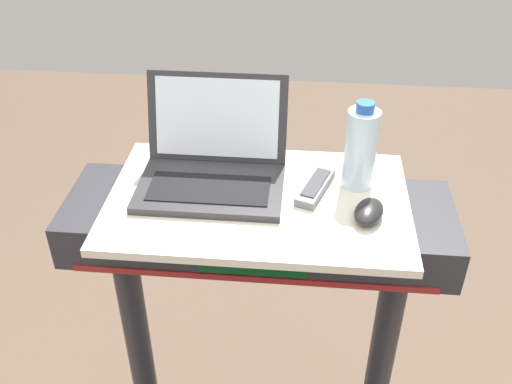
# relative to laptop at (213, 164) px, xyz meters

# --- Properties ---
(desk_board) EXTENTS (0.68, 0.43, 0.02)m
(desk_board) POSITION_rel_laptop_xyz_m (0.11, -0.06, -0.06)
(desk_board) COLOR beige
(desk_board) RESTS_ON treadmill_base
(laptop) EXTENTS (0.33, 0.28, 0.22)m
(laptop) POSITION_rel_laptop_xyz_m (0.00, 0.00, 0.00)
(laptop) COLOR #2D2D30
(laptop) RESTS_ON desk_board
(computer_mouse) EXTENTS (0.09, 0.11, 0.03)m
(computer_mouse) POSITION_rel_laptop_xyz_m (0.36, -0.11, -0.03)
(computer_mouse) COLOR black
(computer_mouse) RESTS_ON desk_board
(water_bottle) EXTENTS (0.07, 0.07, 0.21)m
(water_bottle) POSITION_rel_laptop_xyz_m (0.34, 0.02, 0.05)
(water_bottle) COLOR silver
(water_bottle) RESTS_ON desk_board
(tv_remote) EXTENTS (0.10, 0.17, 0.02)m
(tv_remote) POSITION_rel_laptop_xyz_m (0.24, -0.02, -0.04)
(tv_remote) COLOR slate
(tv_remote) RESTS_ON desk_board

